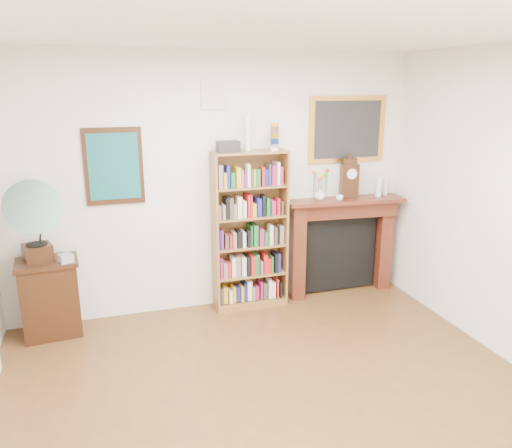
{
  "coord_description": "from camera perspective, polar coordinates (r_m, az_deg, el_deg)",
  "views": [
    {
      "loc": [
        -1.17,
        -2.73,
        2.45
      ],
      "look_at": [
        0.18,
        1.6,
        1.18
      ],
      "focal_mm": 35.0,
      "sensor_mm": 36.0,
      "label": 1
    }
  ],
  "objects": [
    {
      "name": "room",
      "position": [
        3.15,
        5.55,
        -3.93
      ],
      "size": [
        4.51,
        5.01,
        2.81
      ],
      "color": "#57331A",
      "rests_on": "ground"
    },
    {
      "name": "teal_poster",
      "position": [
        5.27,
        -15.94,
        6.35
      ],
      "size": [
        0.58,
        0.04,
        0.78
      ],
      "color": "black",
      "rests_on": "back_wall"
    },
    {
      "name": "small_picture",
      "position": [
        5.34,
        -4.84,
        14.56
      ],
      "size": [
        0.26,
        0.04,
        0.3
      ],
      "color": "white",
      "rests_on": "back_wall"
    },
    {
      "name": "gilt_painting",
      "position": [
        5.89,
        10.38,
        10.57
      ],
      "size": [
        0.95,
        0.04,
        0.75
      ],
      "color": "gold",
      "rests_on": "back_wall"
    },
    {
      "name": "bookshelf",
      "position": [
        5.48,
        -0.7,
        0.21
      ],
      "size": [
        0.81,
        0.29,
        2.04
      ],
      "rotation": [
        0.0,
        0.0,
        0.0
      ],
      "color": "brown",
      "rests_on": "floor"
    },
    {
      "name": "side_cabinet",
      "position": [
        5.43,
        -22.42,
        -7.79
      ],
      "size": [
        0.61,
        0.47,
        0.79
      ],
      "primitive_type": "cube",
      "rotation": [
        0.0,
        0.0,
        0.08
      ],
      "color": "black",
      "rests_on": "floor"
    },
    {
      "name": "fireplace",
      "position": [
        6.04,
        9.67,
        -1.47
      ],
      "size": [
        1.41,
        0.43,
        1.17
      ],
      "rotation": [
        0.0,
        0.0,
        -0.08
      ],
      "color": "#43180F",
      "rests_on": "floor"
    },
    {
      "name": "gramophone",
      "position": [
        5.07,
        -24.32,
        0.74
      ],
      "size": [
        0.67,
        0.75,
        0.84
      ],
      "rotation": [
        0.0,
        0.0,
        0.29
      ],
      "color": "black",
      "rests_on": "side_cabinet"
    },
    {
      "name": "cd_stack",
      "position": [
        5.16,
        -20.91,
        -3.67
      ],
      "size": [
        0.16,
        0.16,
        0.08
      ],
      "primitive_type": "cube",
      "rotation": [
        0.0,
        0.0,
        0.38
      ],
      "color": "silver",
      "rests_on": "side_cabinet"
    },
    {
      "name": "mantel_clock",
      "position": [
        5.87,
        10.62,
        5.09
      ],
      "size": [
        0.22,
        0.14,
        0.46
      ],
      "rotation": [
        0.0,
        0.0,
        -0.18
      ],
      "color": "black",
      "rests_on": "fireplace"
    },
    {
      "name": "flower_vase",
      "position": [
        5.74,
        7.32,
        3.4
      ],
      "size": [
        0.17,
        0.17,
        0.13
      ],
      "primitive_type": "imported",
      "rotation": [
        0.0,
        0.0,
        -0.37
      ],
      "color": "white",
      "rests_on": "fireplace"
    },
    {
      "name": "teacup",
      "position": [
        5.74,
        9.52,
        2.97
      ],
      "size": [
        0.11,
        0.11,
        0.06
      ],
      "primitive_type": "imported",
      "rotation": [
        0.0,
        0.0,
        0.43
      ],
      "color": "white",
      "rests_on": "fireplace"
    },
    {
      "name": "bottle_left",
      "position": [
        6.03,
        13.85,
        4.18
      ],
      "size": [
        0.07,
        0.07,
        0.24
      ],
      "primitive_type": "cylinder",
      "color": "silver",
      "rests_on": "fireplace"
    },
    {
      "name": "bottle_right",
      "position": [
        6.15,
        14.56,
        4.17
      ],
      "size": [
        0.06,
        0.06,
        0.2
      ],
      "primitive_type": "cylinder",
      "color": "silver",
      "rests_on": "fireplace"
    }
  ]
}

